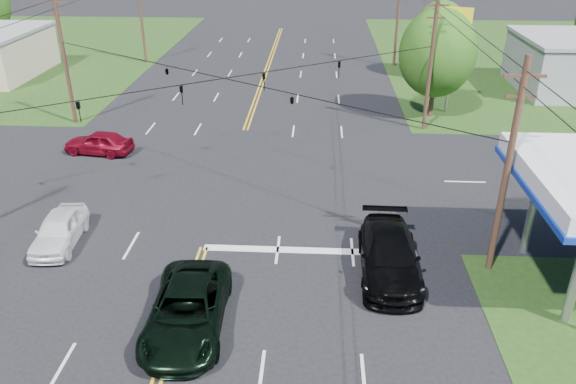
# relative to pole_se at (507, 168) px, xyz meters

# --- Properties ---
(ground) EXTENTS (280.00, 280.00, 0.00)m
(ground) POSITION_rel_pole_se_xyz_m (-13.00, 9.00, -4.92)
(ground) COLOR black
(ground) RESTS_ON ground
(stop_bar) EXTENTS (10.00, 0.50, 0.02)m
(stop_bar) POSITION_rel_pole_se_xyz_m (-8.00, 1.00, -4.92)
(stop_bar) COLOR silver
(stop_bar) RESTS_ON ground
(pole_se) EXTENTS (1.60, 0.28, 9.50)m
(pole_se) POSITION_rel_pole_se_xyz_m (0.00, 0.00, 0.00)
(pole_se) COLOR #3B2419
(pole_se) RESTS_ON ground
(pole_nw) EXTENTS (1.60, 0.28, 9.50)m
(pole_nw) POSITION_rel_pole_se_xyz_m (-26.00, 18.00, 0.00)
(pole_nw) COLOR #3B2419
(pole_nw) RESTS_ON ground
(pole_ne) EXTENTS (1.60, 0.28, 9.50)m
(pole_ne) POSITION_rel_pole_se_xyz_m (0.00, 18.00, 0.00)
(pole_ne) COLOR #3B2419
(pole_ne) RESTS_ON ground
(pole_left_far) EXTENTS (1.60, 0.28, 10.00)m
(pole_left_far) POSITION_rel_pole_se_xyz_m (-26.00, 37.00, 0.25)
(pole_left_far) COLOR #3B2419
(pole_left_far) RESTS_ON ground
(pole_right_far) EXTENTS (1.60, 0.28, 10.00)m
(pole_right_far) POSITION_rel_pole_se_xyz_m (0.00, 37.00, 0.25)
(pole_right_far) COLOR #3B2419
(pole_right_far) RESTS_ON ground
(span_wire_signals) EXTENTS (26.00, 18.00, 1.13)m
(span_wire_signals) POSITION_rel_pole_se_xyz_m (-13.00, 9.00, 1.08)
(span_wire_signals) COLOR black
(span_wire_signals) RESTS_ON ground
(power_lines) EXTENTS (26.04, 100.00, 0.64)m
(power_lines) POSITION_rel_pole_se_xyz_m (-13.00, 7.00, 3.68)
(power_lines) COLOR black
(power_lines) RESTS_ON ground
(tree_right_a) EXTENTS (5.70, 5.70, 8.18)m
(tree_right_a) POSITION_rel_pole_se_xyz_m (1.00, 21.00, -0.05)
(tree_right_a) COLOR #3B2419
(tree_right_a) RESTS_ON ground
(tree_right_b) EXTENTS (4.94, 4.94, 7.09)m
(tree_right_b) POSITION_rel_pole_se_xyz_m (3.50, 33.00, -0.70)
(tree_right_b) COLOR #3B2419
(tree_right_b) RESTS_ON ground
(pickup_dkgreen) EXTENTS (3.00, 6.15, 1.68)m
(pickup_dkgreen) POSITION_rel_pole_se_xyz_m (-12.50, -4.71, -4.07)
(pickup_dkgreen) COLOR black
(pickup_dkgreen) RESTS_ON ground
(suv_black) EXTENTS (2.62, 6.21, 1.79)m
(suv_black) POSITION_rel_pole_se_xyz_m (-4.54, -0.59, -4.02)
(suv_black) COLOR black
(suv_black) RESTS_ON ground
(pickup_white) EXTENTS (2.14, 4.59, 1.52)m
(pickup_white) POSITION_rel_pole_se_xyz_m (-19.88, 1.00, -4.15)
(pickup_white) COLOR white
(pickup_white) RESTS_ON ground
(sedan_red) EXTENTS (4.64, 2.38, 1.51)m
(sedan_red) POSITION_rel_pole_se_xyz_m (-22.02, 12.17, -4.16)
(sedan_red) COLOR maroon
(sedan_red) RESTS_ON ground
(polesign_ne) EXTENTS (2.19, 0.88, 8.03)m
(polesign_ne) POSITION_rel_pole_se_xyz_m (2.40, 22.18, 1.34)
(polesign_ne) COLOR #A5A5AA
(polesign_ne) RESTS_ON ground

